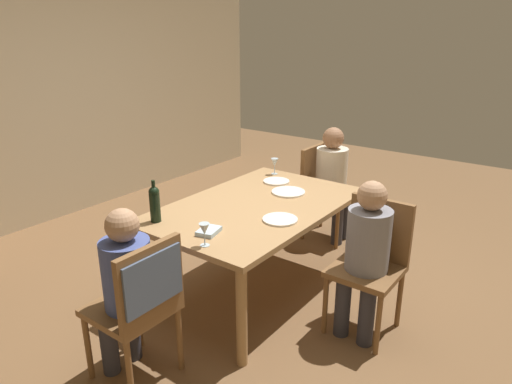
{
  "coord_description": "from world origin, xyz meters",
  "views": [
    {
      "loc": [
        -2.67,
        -1.97,
        2.01
      ],
      "look_at": [
        0.0,
        0.0,
        0.83
      ],
      "focal_mm": 32.58,
      "sensor_mm": 36.0,
      "label": 1
    }
  ],
  "objects_px": {
    "chair_left_end": "(143,295)",
    "person_woman_host": "(334,176)",
    "wine_bottle_tall_green": "(155,203)",
    "dinner_plate_guest_right": "(288,192)",
    "chair_right_end": "(323,185)",
    "person_man_guest": "(125,281)",
    "chair_near": "(372,256)",
    "dining_table": "(256,214)",
    "dinner_plate_guest_left": "(276,181)",
    "wine_glass_near_left": "(275,163)",
    "dinner_plate_host": "(280,219)",
    "person_man_bearded": "(366,249)",
    "wine_glass_centre": "(204,230)"
  },
  "relations": [
    {
      "from": "wine_glass_near_left",
      "to": "dinner_plate_guest_right",
      "type": "bearing_deg",
      "value": -133.16
    },
    {
      "from": "person_man_bearded",
      "to": "wine_glass_near_left",
      "type": "distance_m",
      "value": 1.48
    },
    {
      "from": "person_man_guest",
      "to": "chair_left_end",
      "type": "bearing_deg",
      "value": -90.0
    },
    {
      "from": "wine_glass_near_left",
      "to": "wine_glass_centre",
      "type": "height_order",
      "value": "same"
    },
    {
      "from": "dining_table",
      "to": "dinner_plate_host",
      "type": "xyz_separation_m",
      "value": [
        -0.15,
        -0.32,
        0.08
      ]
    },
    {
      "from": "person_man_guest",
      "to": "wine_bottle_tall_green",
      "type": "bearing_deg",
      "value": 31.62
    },
    {
      "from": "dining_table",
      "to": "wine_glass_centre",
      "type": "bearing_deg",
      "value": -167.4
    },
    {
      "from": "dining_table",
      "to": "person_woman_host",
      "type": "relative_size",
      "value": 1.51
    },
    {
      "from": "chair_left_end",
      "to": "wine_glass_near_left",
      "type": "distance_m",
      "value": 2.03
    },
    {
      "from": "chair_right_end",
      "to": "dinner_plate_guest_right",
      "type": "xyz_separation_m",
      "value": [
        -0.86,
        -0.14,
        0.21
      ]
    },
    {
      "from": "chair_left_end",
      "to": "dinner_plate_guest_left",
      "type": "relative_size",
      "value": 4.01
    },
    {
      "from": "dinner_plate_guest_left",
      "to": "chair_right_end",
      "type": "bearing_deg",
      "value": -7.76
    },
    {
      "from": "chair_near",
      "to": "dinner_plate_guest_right",
      "type": "height_order",
      "value": "chair_near"
    },
    {
      "from": "chair_right_end",
      "to": "wine_bottle_tall_green",
      "type": "height_order",
      "value": "wine_bottle_tall_green"
    },
    {
      "from": "chair_right_end",
      "to": "chair_left_end",
      "type": "height_order",
      "value": "same"
    },
    {
      "from": "chair_right_end",
      "to": "person_man_guest",
      "type": "xyz_separation_m",
      "value": [
        -2.46,
        -0.06,
        0.1
      ]
    },
    {
      "from": "chair_right_end",
      "to": "person_woman_host",
      "type": "distance_m",
      "value": 0.16
    },
    {
      "from": "dining_table",
      "to": "dinner_plate_guest_right",
      "type": "xyz_separation_m",
      "value": [
        0.37,
        -0.06,
        0.08
      ]
    },
    {
      "from": "chair_near",
      "to": "wine_glass_centre",
      "type": "xyz_separation_m",
      "value": [
        -0.85,
        0.75,
        0.31
      ]
    },
    {
      "from": "dining_table",
      "to": "dinner_plate_guest_left",
      "type": "distance_m",
      "value": 0.58
    },
    {
      "from": "person_man_bearded",
      "to": "wine_glass_centre",
      "type": "xyz_separation_m",
      "value": [
        -0.74,
        0.75,
        0.2
      ]
    },
    {
      "from": "chair_right_end",
      "to": "dinner_plate_guest_right",
      "type": "relative_size",
      "value": 3.34
    },
    {
      "from": "person_man_guest",
      "to": "dinner_plate_guest_left",
      "type": "relative_size",
      "value": 4.73
    },
    {
      "from": "dining_table",
      "to": "person_man_guest",
      "type": "bearing_deg",
      "value": 178.82
    },
    {
      "from": "chair_left_end",
      "to": "dinner_plate_host",
      "type": "relative_size",
      "value": 3.7
    },
    {
      "from": "dining_table",
      "to": "chair_near",
      "type": "height_order",
      "value": "chair_near"
    },
    {
      "from": "chair_near",
      "to": "wine_bottle_tall_green",
      "type": "xyz_separation_m",
      "value": [
        -0.77,
        1.28,
        0.34
      ]
    },
    {
      "from": "chair_right_end",
      "to": "chair_near",
      "type": "bearing_deg",
      "value": 41.34
    },
    {
      "from": "wine_bottle_tall_green",
      "to": "wine_glass_centre",
      "type": "bearing_deg",
      "value": -98.68
    },
    {
      "from": "chair_left_end",
      "to": "person_woman_host",
      "type": "distance_m",
      "value": 2.47
    },
    {
      "from": "chair_near",
      "to": "dinner_plate_guest_left",
      "type": "bearing_deg",
      "value": -22.58
    },
    {
      "from": "wine_bottle_tall_green",
      "to": "dinner_plate_host",
      "type": "bearing_deg",
      "value": -52.31
    },
    {
      "from": "person_woman_host",
      "to": "wine_glass_near_left",
      "type": "xyz_separation_m",
      "value": [
        -0.5,
        0.36,
        0.19
      ]
    },
    {
      "from": "person_man_guest",
      "to": "dinner_plate_guest_right",
      "type": "bearing_deg",
      "value": -2.89
    },
    {
      "from": "wine_bottle_tall_green",
      "to": "dinner_plate_guest_right",
      "type": "xyz_separation_m",
      "value": [
        1.05,
        -0.42,
        -0.13
      ]
    },
    {
      "from": "person_woman_host",
      "to": "dinner_plate_host",
      "type": "distance_m",
      "value": 1.42
    },
    {
      "from": "chair_right_end",
      "to": "person_man_guest",
      "type": "height_order",
      "value": "person_man_guest"
    },
    {
      "from": "wine_glass_near_left",
      "to": "dinner_plate_guest_right",
      "type": "distance_m",
      "value": 0.54
    },
    {
      "from": "dining_table",
      "to": "dinner_plate_guest_right",
      "type": "bearing_deg",
      "value": -8.48
    },
    {
      "from": "chair_right_end",
      "to": "wine_glass_centre",
      "type": "height_order",
      "value": "chair_right_end"
    },
    {
      "from": "dinner_plate_host",
      "to": "dinner_plate_guest_right",
      "type": "height_order",
      "value": "same"
    },
    {
      "from": "chair_right_end",
      "to": "wine_bottle_tall_green",
      "type": "relative_size",
      "value": 3.06
    },
    {
      "from": "chair_near",
      "to": "chair_left_end",
      "type": "bearing_deg",
      "value": 58.89
    },
    {
      "from": "chair_right_end",
      "to": "wine_glass_centre",
      "type": "bearing_deg",
      "value": 7.36
    },
    {
      "from": "wine_glass_near_left",
      "to": "person_man_guest",
      "type": "bearing_deg",
      "value": -171.2
    },
    {
      "from": "wine_bottle_tall_green",
      "to": "wine_glass_centre",
      "type": "height_order",
      "value": "wine_bottle_tall_green"
    },
    {
      "from": "person_woman_host",
      "to": "person_man_bearded",
      "type": "bearing_deg",
      "value": 35.41
    },
    {
      "from": "person_woman_host",
      "to": "dinner_plate_guest_left",
      "type": "height_order",
      "value": "person_woman_host"
    },
    {
      "from": "person_woman_host",
      "to": "wine_bottle_tall_green",
      "type": "height_order",
      "value": "person_woman_host"
    },
    {
      "from": "wine_glass_centre",
      "to": "dinner_plate_guest_left",
      "type": "height_order",
      "value": "wine_glass_centre"
    }
  ]
}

